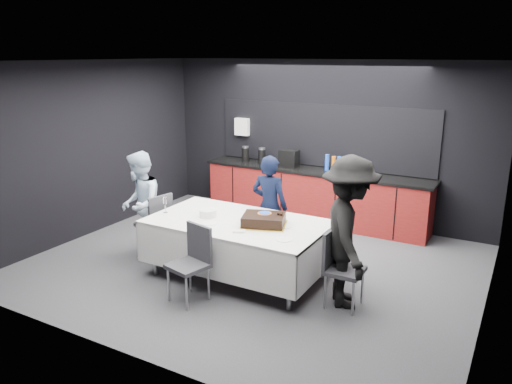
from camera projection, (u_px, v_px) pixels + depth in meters
The scene contains 18 objects.
ground at pixel (253, 265), 7.07m from camera, with size 6.00×6.00×0.00m, color #3E3F43.
room_shell at pixel (252, 135), 6.57m from camera, with size 6.04×5.04×2.82m.
kitchenette at pixel (314, 191), 8.80m from camera, with size 4.10×0.64×2.05m.
party_table at pixel (237, 231), 6.56m from camera, with size 2.32×1.32×0.78m.
cake_assembly at pixel (264, 220), 6.34m from camera, with size 0.68×0.62×0.18m.
plate_stack at pixel (208, 213), 6.68m from camera, with size 0.23×0.23×0.10m, color white.
loose_plate_near at pixel (210, 223), 6.43m from camera, with size 0.20×0.20×0.01m, color white.
loose_plate_right_a at pixel (284, 226), 6.31m from camera, with size 0.20×0.20×0.01m, color white.
loose_plate_right_b at pixel (284, 239), 5.87m from camera, with size 0.20×0.20×0.01m, color white.
loose_plate_far at pixel (251, 213), 6.84m from camera, with size 0.19×0.19×0.01m, color white.
fork_pile at pixel (239, 231), 6.11m from camera, with size 0.15×0.09×0.02m, color white.
champagne_flute at pixel (165, 202), 6.82m from camera, with size 0.06×0.06×0.22m.
chair_left at pixel (157, 220), 7.31m from camera, with size 0.50×0.50×0.92m.
chair_right at pixel (339, 262), 5.83m from camera, with size 0.42×0.42×0.92m.
chair_near at pixel (193, 258), 5.97m from camera, with size 0.51×0.51×0.92m.
person_center at pixel (270, 207), 7.20m from camera, with size 0.55×0.36×1.52m, color black.
person_left at pixel (140, 205), 7.24m from camera, with size 0.75×0.59×1.55m, color silver.
person_right at pixel (349, 232), 5.76m from camera, with size 1.16×0.67×1.80m, color black.
Camera 1 is at (3.23, -5.68, 2.90)m, focal length 35.00 mm.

